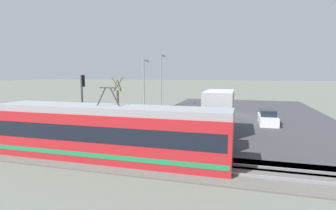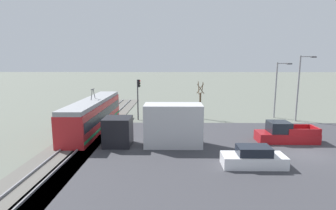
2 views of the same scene
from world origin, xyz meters
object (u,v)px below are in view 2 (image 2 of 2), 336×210
object	(u,v)px
street_lamp_near_crossing	(278,86)
no_parking_sign	(186,110)
street_lamp_mid_block	(300,84)
pickup_truck	(285,134)
box_truck	(160,127)
light_rail_tram	(94,114)
street_tree	(200,102)
sedan_car_0	(253,158)
traffic_light_pole	(138,94)

from	to	relation	value
street_lamp_near_crossing	no_parking_sign	bearing A→B (deg)	96.11
street_lamp_mid_block	no_parking_sign	bearing A→B (deg)	86.92
pickup_truck	street_lamp_mid_block	size ratio (longest dim) A/B	0.66
box_truck	no_parking_sign	xyz separation A→B (m)	(10.90, -2.85, -0.51)
light_rail_tram	street_tree	distance (m)	13.58
box_truck	light_rail_tram	bearing A→B (deg)	52.01
light_rail_tram	box_truck	world-z (taller)	light_rail_tram
sedan_car_0	traffic_light_pole	bearing A→B (deg)	-146.45
light_rail_tram	street_lamp_near_crossing	world-z (taller)	street_lamp_near_crossing
street_lamp_near_crossing	street_lamp_mid_block	xyz separation A→B (m)	(-2.06, -1.91, 0.43)
sedan_car_0	street_lamp_near_crossing	xyz separation A→B (m)	(16.77, -8.13, 3.58)
pickup_truck	no_parking_sign	xyz separation A→B (m)	(9.63, 8.76, 0.49)
box_truck	sedan_car_0	size ratio (longest dim) A/B	1.94
sedan_car_0	no_parking_sign	world-z (taller)	no_parking_sign
traffic_light_pole	sedan_car_0	bearing A→B (deg)	-146.45
street_lamp_mid_block	no_parking_sign	size ratio (longest dim) A/B	3.89
sedan_car_0	box_truck	bearing A→B (deg)	-123.63
light_rail_tram	sedan_car_0	xyz separation A→B (m)	(-10.50, -14.46, -0.98)
street_lamp_near_crossing	pickup_truck	bearing A→B (deg)	162.76
street_tree	box_truck	bearing A→B (deg)	157.42
traffic_light_pole	street_lamp_mid_block	distance (m)	20.17
pickup_truck	street_lamp_mid_block	distance (m)	11.05
light_rail_tram	street_lamp_mid_block	size ratio (longest dim) A/B	1.82
traffic_light_pole	light_rail_tram	bearing A→B (deg)	137.10
street_tree	light_rail_tram	bearing A→B (deg)	114.24
box_truck	street_lamp_mid_block	bearing A→B (deg)	-59.04
box_truck	street_lamp_near_crossing	size ratio (longest dim) A/B	1.18
traffic_light_pole	street_lamp_near_crossing	distance (m)	18.30
traffic_light_pole	no_parking_sign	size ratio (longest dim) A/B	2.47
box_truck	street_tree	bearing A→B (deg)	-22.58
sedan_car_0	street_lamp_near_crossing	size ratio (longest dim) A/B	0.61
sedan_car_0	street_lamp_mid_block	xyz separation A→B (m)	(14.72, -10.04, 4.02)
no_parking_sign	street_tree	bearing A→B (deg)	-72.89
box_truck	sedan_car_0	world-z (taller)	box_truck
pickup_truck	sedan_car_0	distance (m)	7.52
light_rail_tram	traffic_light_pole	bearing A→B (deg)	-42.90
box_truck	no_parking_sign	size ratio (longest dim) A/B	4.10
traffic_light_pole	no_parking_sign	distance (m)	6.41
pickup_truck	street_lamp_near_crossing	xyz separation A→B (m)	(10.93, -3.39, 3.48)
traffic_light_pole	street_tree	bearing A→B (deg)	-83.86
pickup_truck	traffic_light_pole	bearing A→B (deg)	57.72
pickup_truck	street_lamp_near_crossing	bearing A→B (deg)	-17.24
light_rail_tram	traffic_light_pole	world-z (taller)	traffic_light_pole
sedan_car_0	street_lamp_mid_block	size ratio (longest dim) A/B	0.54
box_truck	pickup_truck	distance (m)	11.72
light_rail_tram	street_tree	size ratio (longest dim) A/B	3.04
street_tree	no_parking_sign	distance (m)	2.22
traffic_light_pole	street_lamp_near_crossing	world-z (taller)	street_lamp_near_crossing
street_tree	street_lamp_near_crossing	world-z (taller)	street_lamp_near_crossing
sedan_car_0	street_lamp_near_crossing	world-z (taller)	street_lamp_near_crossing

